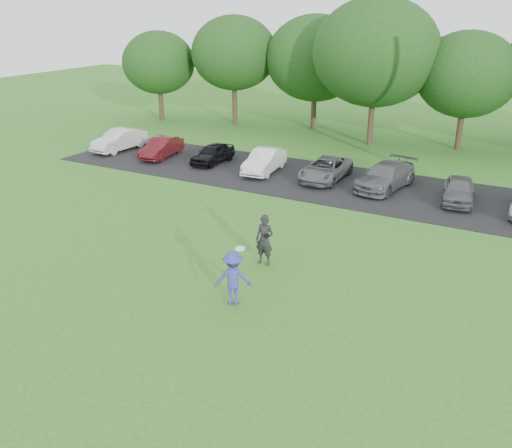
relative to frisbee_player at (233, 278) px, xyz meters
The scene contains 6 objects.
ground 1.32m from the frisbee_player, 151.20° to the right, with size 100.00×100.00×0.00m, color #2E6C1E.
parking_lot 12.56m from the frisbee_player, 94.15° to the left, with size 32.00×6.50×0.03m, color black.
frisbee_player is the anchor object (origin of this frame).
camera_bystander 2.86m from the frisbee_player, 99.73° to the left, with size 0.64×0.45×1.74m.
parked_cars 12.52m from the frisbee_player, 89.42° to the left, with size 30.30×4.91×1.23m.
tree_row 22.64m from the frisbee_player, 88.44° to the left, with size 42.39×9.85×8.64m.
Camera 1 is at (8.60, -12.06, 8.27)m, focal length 40.00 mm.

